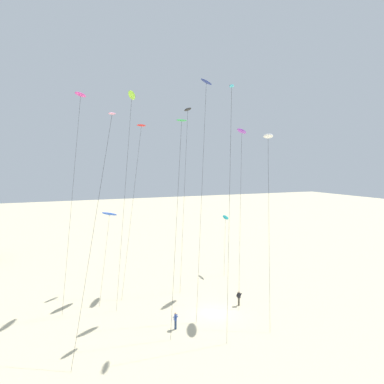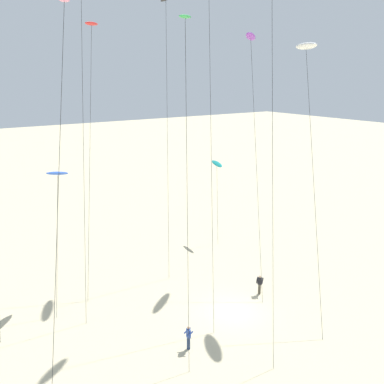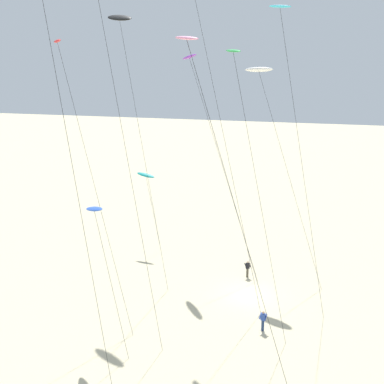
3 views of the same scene
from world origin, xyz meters
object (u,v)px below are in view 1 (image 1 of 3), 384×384
object	(u,v)px
kite_navy	(206,87)
kite_flyer_nearest	(175,320)
kite_purple	(242,133)
kite_green	(181,127)
kite_lime	(132,97)
kite_teal	(226,218)
kite_pink	(111,121)
kite_magenta	(80,96)
kite_blue	(110,214)
kite_black	(188,111)
kite_flyer_middle	(239,298)
kite_red	(141,130)
kite_cyan	(231,96)
kite_white	(268,137)

from	to	relation	value
kite_navy	kite_flyer_nearest	size ratio (longest dim) A/B	15.65
kite_purple	kite_green	bearing A→B (deg)	-149.55
kite_green	kite_lime	bearing A→B (deg)	108.72
kite_teal	kite_pink	bearing A→B (deg)	-150.54
kite_magenta	kite_flyer_nearest	size ratio (longest dim) A/B	14.58
kite_blue	kite_teal	bearing A→B (deg)	10.67
kite_black	kite_navy	distance (m)	7.02
kite_magenta	kite_teal	bearing A→B (deg)	6.97
kite_flyer_nearest	kite_flyer_middle	bearing A→B (deg)	16.68
kite_magenta	kite_purple	distance (m)	20.69
kite_black	kite_purple	world-z (taller)	kite_black
kite_navy	kite_lime	bearing A→B (deg)	150.80
kite_red	kite_pink	world-z (taller)	kite_red
kite_magenta	kite_blue	size ratio (longest dim) A/B	2.30
kite_cyan	kite_flyer_nearest	world-z (taller)	kite_cyan
kite_green	kite_black	size ratio (longest dim) A/B	0.86
kite_lime	kite_flyer_nearest	distance (m)	26.19
kite_red	kite_cyan	distance (m)	17.13
kite_green	kite_flyer_nearest	bearing A→B (deg)	-121.40
kite_cyan	kite_blue	xyz separation A→B (m)	(-10.36, 11.15, -12.84)
kite_teal	kite_magenta	bearing A→B (deg)	-173.03
kite_teal	kite_purple	bearing A→B (deg)	-95.35
kite_lime	kite_blue	world-z (taller)	kite_lime
kite_green	kite_red	bearing A→B (deg)	92.70
kite_red	kite_blue	xyz separation A→B (m)	(-5.36, -5.10, -10.73)
kite_white	kite_green	bearing A→B (deg)	178.54
kite_green	kite_black	xyz separation A→B (m)	(5.37, 11.19, 3.52)
kite_green	kite_black	distance (m)	12.90
kite_pink	kite_magenta	distance (m)	9.01
kite_pink	kite_magenta	world-z (taller)	kite_magenta
kite_lime	kite_navy	distance (m)	9.15
kite_black	kite_purple	size ratio (longest dim) A/B	1.16
kite_cyan	kite_white	world-z (taller)	kite_cyan
kite_lime	kite_black	bearing A→B (deg)	15.57
kite_black	kite_magenta	distance (m)	14.47
kite_teal	kite_white	size ratio (longest dim) A/B	0.43
kite_red	kite_navy	size ratio (longest dim) A/B	0.83
kite_black	kite_blue	size ratio (longest dim) A/B	2.28
kite_teal	kite_flyer_middle	xyz separation A→B (m)	(-4.87, -12.19, -7.16)
kite_pink	kite_flyer_middle	size ratio (longest dim) A/B	12.74
kite_cyan	kite_navy	size ratio (longest dim) A/B	0.92
kite_magenta	kite_lime	distance (m)	5.98
kite_cyan	kite_green	world-z (taller)	kite_cyan
kite_white	kite_flyer_nearest	distance (m)	22.26
kite_lime	kite_navy	bearing A→B (deg)	-29.20
kite_cyan	kite_pink	size ratio (longest dim) A/B	1.13
kite_flyer_nearest	kite_pink	bearing A→B (deg)	140.27
kite_lime	kite_navy	world-z (taller)	kite_navy
kite_red	kite_flyer_middle	xyz separation A→B (m)	(7.47, -13.96, -19.87)
kite_white	kite_lime	xyz separation A→B (m)	(-13.57, 9.13, 5.05)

